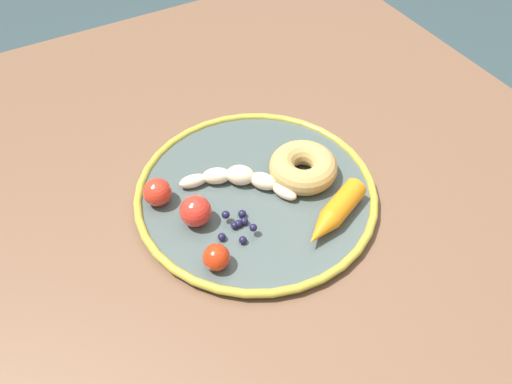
{
  "coord_description": "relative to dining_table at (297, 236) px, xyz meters",
  "views": [
    {
      "loc": [
        0.41,
        -0.3,
        1.31
      ],
      "look_at": [
        -0.04,
        -0.05,
        0.75
      ],
      "focal_mm": 36.96,
      "sensor_mm": 36.0,
      "label": 1
    }
  ],
  "objects": [
    {
      "name": "plate",
      "position": [
        -0.04,
        -0.05,
        0.08
      ],
      "size": [
        0.35,
        0.35,
        0.02
      ],
      "color": "#445250",
      "rests_on": "dining_table"
    },
    {
      "name": "carrot_orange",
      "position": [
        0.06,
        0.02,
        0.1
      ],
      "size": [
        0.08,
        0.12,
        0.03
      ],
      "color": "orange",
      "rests_on": "plate"
    },
    {
      "name": "tomato_near",
      "position": [
        0.04,
        -0.16,
        0.1
      ],
      "size": [
        0.04,
        0.04,
        0.04
      ],
      "primitive_type": "sphere",
      "color": "red",
      "rests_on": "plate"
    },
    {
      "name": "tomato_far",
      "position": [
        -0.04,
        -0.15,
        0.11
      ],
      "size": [
        0.04,
        0.04,
        0.04
      ],
      "primitive_type": "sphere",
      "color": "red",
      "rests_on": "plate"
    },
    {
      "name": "tomato_mid",
      "position": [
        -0.1,
        -0.18,
        0.11
      ],
      "size": [
        0.04,
        0.04,
        0.04
      ],
      "primitive_type": "sphere",
      "color": "red",
      "rests_on": "plate"
    },
    {
      "name": "donut",
      "position": [
        -0.04,
        0.03,
        0.11
      ],
      "size": [
        0.14,
        0.14,
        0.04
      ],
      "primitive_type": "torus",
      "rotation": [
        0.0,
        0.0,
        2.27
      ],
      "color": "tan",
      "rests_on": "plate"
    },
    {
      "name": "banana",
      "position": [
        -0.07,
        -0.06,
        0.1
      ],
      "size": [
        0.12,
        0.14,
        0.03
      ],
      "color": "beige",
      "rests_on": "plate"
    },
    {
      "name": "blueberry_pile",
      "position": [
        0.0,
        -0.1,
        0.09
      ],
      "size": [
        0.05,
        0.05,
        0.02
      ],
      "color": "#191638",
      "rests_on": "plate"
    },
    {
      "name": "dining_table",
      "position": [
        0.0,
        0.0,
        0.0
      ],
      "size": [
        1.24,
        0.97,
        0.73
      ],
      "color": "brown",
      "rests_on": "ground_plane"
    }
  ]
}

